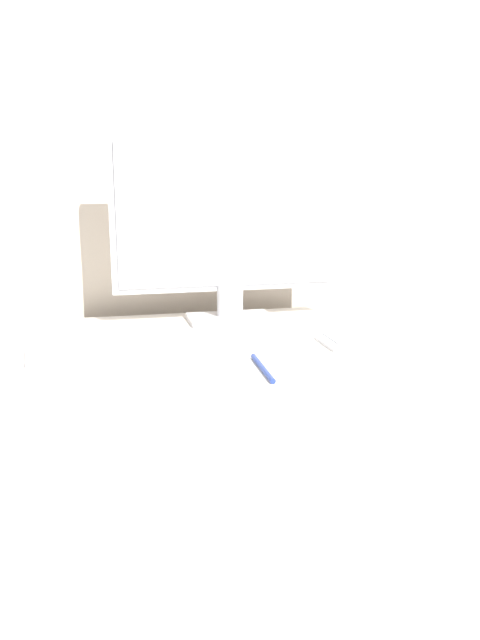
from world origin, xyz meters
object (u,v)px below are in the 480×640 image
at_px(monitor, 230,226).
at_px(laptop, 56,358).
at_px(ereader, 71,347).
at_px(keyboard, 400,337).
at_px(pen, 262,368).

distance_m(monitor, laptop, 0.49).
relative_size(monitor, ereader, 2.61).
bearing_deg(monitor, keyboard, -40.50).
distance_m(keyboard, pen, 0.34).
xyz_separation_m(laptop, pen, (0.33, -0.11, -0.01)).
relative_size(ereader, pen, 1.35).
bearing_deg(laptop, ereader, 17.89).
height_order(keyboard, laptop, laptop).
relative_size(keyboard, laptop, 1.02).
bearing_deg(keyboard, pen, -158.05).
xyz_separation_m(monitor, keyboard, (0.29, -0.25, -0.20)).
xyz_separation_m(monitor, ereader, (-0.33, -0.25, -0.18)).
bearing_deg(monitor, ereader, -142.78).
relative_size(laptop, pen, 2.15).
bearing_deg(keyboard, ereader, -179.23).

